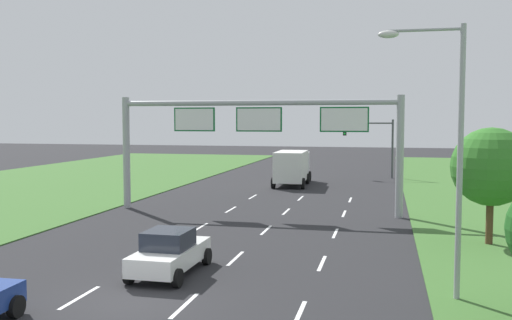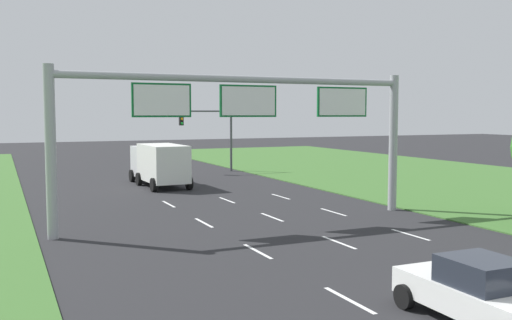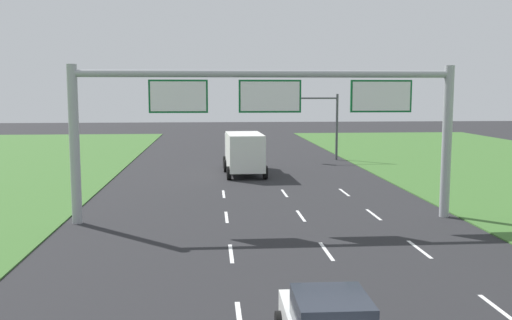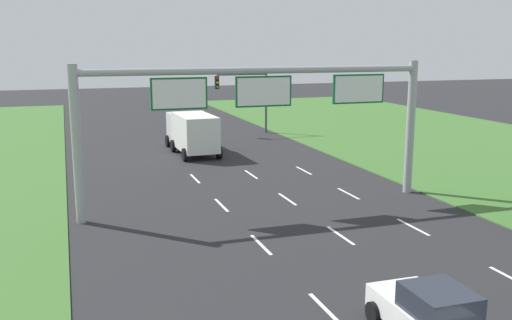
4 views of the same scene
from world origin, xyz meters
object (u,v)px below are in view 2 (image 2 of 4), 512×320
at_px(car_near_red, 477,292).
at_px(traffic_light_mast, 210,127).
at_px(box_truck, 159,163).
at_px(sign_gantry, 248,116).

bearing_deg(car_near_red, traffic_light_mast, 80.96).
bearing_deg(car_near_red, box_truck, 91.10).
bearing_deg(car_near_red, sign_gantry, 90.15).
xyz_separation_m(box_truck, traffic_light_mast, (6.45, 7.41, 2.25)).
relative_size(sign_gantry, traffic_light_mast, 3.08).
relative_size(car_near_red, sign_gantry, 0.24).
relative_size(car_near_red, traffic_light_mast, 0.75).
distance_m(sign_gantry, traffic_light_mast, 23.11).
relative_size(car_near_red, box_truck, 0.58).
distance_m(car_near_red, traffic_light_mast, 37.00).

